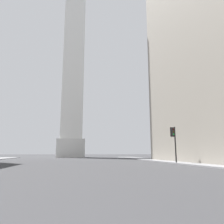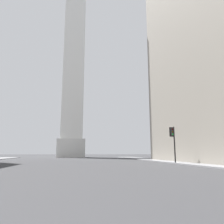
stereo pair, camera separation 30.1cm
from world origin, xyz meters
TOP-DOWN VIEW (x-y plane):
  - sidewalk_right at (16.98, 25.42)m, footprint 5.00×84.72m
  - obelisk at (0.00, 70.60)m, footprint 8.46×8.46m
  - traffic_light_mid_right at (14.67, 27.86)m, footprint 0.79×0.51m

SIDE VIEW (x-z plane):
  - sidewalk_right at x=16.98m, z-range 0.00..0.15m
  - traffic_light_mid_right at x=14.67m, z-range 0.81..5.83m
  - obelisk at x=0.00m, z-range -1.42..77.78m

